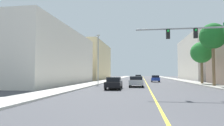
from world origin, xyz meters
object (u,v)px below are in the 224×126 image
object	(u,v)px
car_gray	(138,77)
car_silver	(136,81)
traffic_signal_mast	(217,41)
car_blue	(155,79)
street_lamp	(98,56)
palm_far	(201,53)
palm_mid	(213,37)
car_black	(114,83)

from	to	relation	value
car_gray	car_silver	size ratio (longest dim) A/B	1.00
traffic_signal_mast	car_blue	size ratio (longest dim) A/B	2.53
street_lamp	car_silver	world-z (taller)	street_lamp
palm_far	car_silver	size ratio (longest dim) A/B	1.71
traffic_signal_mast	street_lamp	bearing A→B (deg)	130.06
palm_mid	car_blue	distance (m)	17.19
car_gray	palm_far	bearing A→B (deg)	-63.89
street_lamp	car_blue	distance (m)	15.06
car_silver	car_gray	bearing A→B (deg)	90.12
traffic_signal_mast	car_blue	xyz separation A→B (m)	(-3.25, 26.33, -3.87)
street_lamp	palm_mid	bearing A→B (deg)	-14.09
car_silver	palm_far	bearing A→B (deg)	35.89
street_lamp	palm_mid	size ratio (longest dim) A/B	0.97
car_black	car_gray	bearing A→B (deg)	83.73
palm_mid	car_gray	distance (m)	29.75
street_lamp	palm_mid	distance (m)	18.31
car_gray	car_blue	bearing A→B (deg)	-75.37
traffic_signal_mast	palm_mid	size ratio (longest dim) A/B	1.11
traffic_signal_mast	car_blue	bearing A→B (deg)	97.03
car_black	car_silver	bearing A→B (deg)	57.80
car_gray	car_silver	world-z (taller)	car_gray
car_black	palm_far	bearing A→B (deg)	40.36
street_lamp	car_blue	xyz separation A→B (m)	(10.57, 9.90, -4.13)
car_gray	traffic_signal_mast	bearing A→B (deg)	-82.15
palm_mid	car_silver	bearing A→B (deg)	-171.21
street_lamp	palm_far	size ratio (longest dim) A/B	1.19
car_blue	traffic_signal_mast	bearing A→B (deg)	-81.28
traffic_signal_mast	car_gray	bearing A→B (deg)	100.40
traffic_signal_mast	car_black	distance (m)	11.88
car_black	car_blue	world-z (taller)	car_blue
palm_far	car_gray	size ratio (longest dim) A/B	1.71
street_lamp	palm_mid	world-z (taller)	palm_mid
car_black	car_blue	bearing A→B (deg)	70.74
car_gray	car_blue	world-z (taller)	car_gray
palm_mid	car_blue	xyz separation A→B (m)	(-7.06, 14.32, -6.35)
palm_mid	car_gray	size ratio (longest dim) A/B	2.10
car_silver	palm_mid	bearing A→B (deg)	8.59
traffic_signal_mast	car_gray	distance (m)	39.77
palm_far	car_silver	world-z (taller)	palm_far
street_lamp	car_silver	size ratio (longest dim) A/B	2.04
street_lamp	traffic_signal_mast	bearing A→B (deg)	-49.94
car_silver	car_blue	size ratio (longest dim) A/B	1.08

